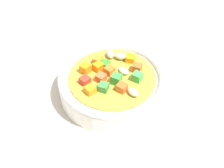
% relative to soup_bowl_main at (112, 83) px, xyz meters
% --- Properties ---
extents(ground_plane, '(1.40, 1.40, 0.02)m').
position_rel_soup_bowl_main_xyz_m(ground_plane, '(-0.00, -0.00, -0.04)').
color(ground_plane, '#BAB2A0').
extents(soup_bowl_main, '(0.19, 0.19, 0.06)m').
position_rel_soup_bowl_main_xyz_m(soup_bowl_main, '(0.00, 0.00, 0.00)').
color(soup_bowl_main, white).
rests_on(soup_bowl_main, ground_plane).
extents(spoon, '(0.22, 0.06, 0.01)m').
position_rel_soup_bowl_main_xyz_m(spoon, '(0.04, -0.17, -0.02)').
color(spoon, silver).
rests_on(spoon, ground_plane).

